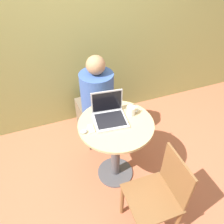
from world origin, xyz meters
TOP-DOWN VIEW (x-y plane):
  - ground_plane at (0.00, 0.00)m, footprint 12.00×12.00m
  - back_wall at (0.00, 1.13)m, footprint 7.00×0.05m
  - round_table at (0.00, 0.00)m, footprint 0.71×0.71m
  - laptop at (-0.04, 0.08)m, footprint 0.33×0.31m
  - cell_phone at (-0.24, 0.00)m, footprint 0.05×0.10m
  - computer_mouse at (-0.31, -0.02)m, footprint 0.06×0.05m
  - coffee_cup at (0.19, 0.07)m, footprint 0.13×0.08m
  - chair_empty at (0.13, -0.63)m, footprint 0.41×0.41m
  - person_seated at (-0.01, 0.64)m, footprint 0.39×0.59m

SIDE VIEW (x-z plane):
  - ground_plane at x=0.00m, z-range 0.00..0.00m
  - chair_empty at x=0.13m, z-range 0.03..0.90m
  - person_seated at x=-0.01m, z-range -0.11..1.09m
  - round_table at x=0.00m, z-range 0.16..0.93m
  - cell_phone at x=-0.24m, z-range 0.77..0.79m
  - computer_mouse at x=-0.31m, z-range 0.77..0.80m
  - coffee_cup at x=0.19m, z-range 0.77..0.86m
  - laptop at x=-0.04m, z-range 0.70..0.95m
  - back_wall at x=0.00m, z-range 0.00..2.60m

